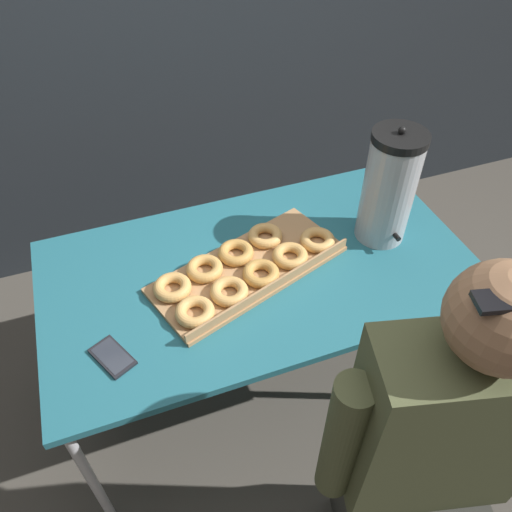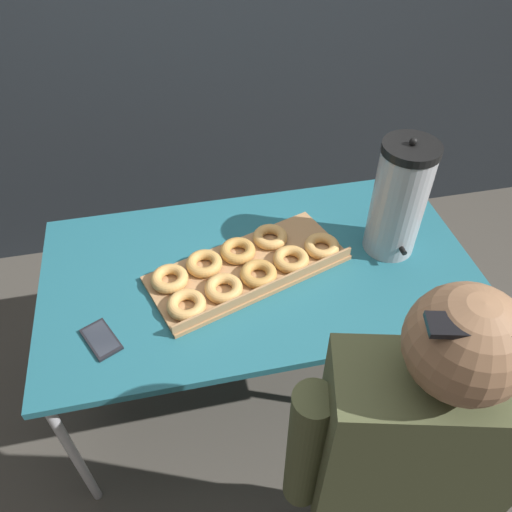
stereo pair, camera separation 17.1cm
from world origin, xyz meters
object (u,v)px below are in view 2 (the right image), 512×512
cell_phone (101,339)px  person_seated (400,474)px  donut_box (245,267)px  coffee_urn (399,199)px

cell_phone → person_seated: size_ratio=0.12×
donut_box → person_seated: person_seated is taller
coffee_urn → cell_phone: bearing=-168.2°
person_seated → cell_phone: bearing=-21.4°
donut_box → coffee_urn: 0.57m
coffee_urn → cell_phone: coffee_urn is taller
donut_box → person_seated: (0.28, -0.74, -0.11)m
donut_box → coffee_urn: bearing=-16.5°
coffee_urn → cell_phone: size_ratio=2.76×
cell_phone → coffee_urn: bearing=-14.5°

